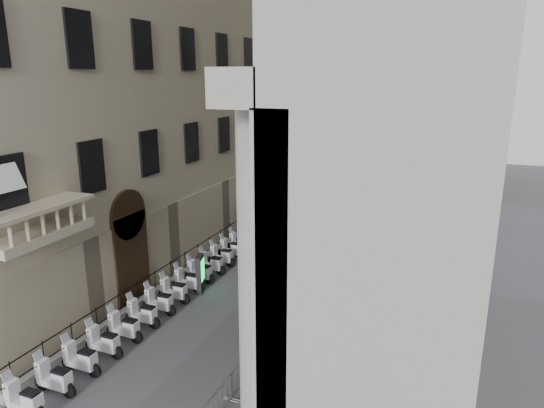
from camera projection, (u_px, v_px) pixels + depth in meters
The scene contains 30 objects.
far_building at pixel (378, 32), 50.35m from camera, with size 22.00×10.00×30.00m, color beige.
iron_fence at pixel (206, 260), 28.78m from camera, with size 0.30×28.00×1.40m, color black, non-canonical shape.
blue_awning at pixel (373, 237), 32.98m from camera, with size 1.60×3.00×3.00m, color navy, non-canonical shape.
flag at pixel (33, 389), 16.99m from camera, with size 1.00×1.40×8.20m, color #9E0C11, non-canonical shape.
scooter_1 at pixel (57, 394), 16.78m from camera, with size 0.56×1.40×1.50m, color white, non-canonical shape.
scooter_2 at pixel (82, 373), 17.90m from camera, with size 0.56×1.40×1.50m, color white, non-canonical shape.
scooter_3 at pixel (105, 356), 19.02m from camera, with size 0.56×1.40×1.50m, color white, non-canonical shape.
scooter_4 at pixel (126, 340), 20.14m from camera, with size 0.56×1.40×1.50m, color white, non-canonical shape.
scooter_5 at pixel (144, 326), 21.27m from camera, with size 0.56×1.40×1.50m, color white, non-canonical shape.
scooter_6 at pixel (160, 314), 22.39m from camera, with size 0.56×1.40×1.50m, color white, non-canonical shape.
scooter_7 at pixel (175, 302), 23.51m from camera, with size 0.56×1.40×1.50m, color white, non-canonical shape.
scooter_8 at pixel (188, 292), 24.64m from camera, with size 0.56×1.40×1.50m, color white, non-canonical shape.
scooter_9 at pixel (200, 282), 25.76m from camera, with size 0.56×1.40×1.50m, color white, non-canonical shape.
scooter_10 at pixel (212, 274), 26.88m from camera, with size 0.56×1.40×1.50m, color white, non-canonical shape.
scooter_11 at pixel (222, 266), 28.01m from camera, with size 0.56×1.40×1.50m, color white, non-canonical shape.
scooter_12 at pixel (232, 258), 29.13m from camera, with size 0.56×1.40×1.50m, color white, non-canonical shape.
scooter_13 at pixel (240, 251), 30.25m from camera, with size 0.56×1.40×1.50m, color white, non-canonical shape.
scooter_14 at pixel (249, 245), 31.38m from camera, with size 0.56×1.40×1.50m, color white, non-canonical shape.
barrier_1 at pixel (247, 379), 17.55m from camera, with size 0.60×2.40×1.10m, color #989A9F, non-canonical shape.
barrier_2 at pixel (272, 345), 19.80m from camera, with size 0.60×2.40×1.10m, color #989A9F, non-canonical shape.
barrier_3 at pixel (292, 317), 22.04m from camera, with size 0.60×2.40×1.10m, color #989A9F, non-canonical shape.
barrier_4 at pixel (309, 295), 24.29m from camera, with size 0.60×2.40×1.10m, color #989A9F, non-canonical shape.
barrier_5 at pixel (322, 276), 26.54m from camera, with size 0.60×2.40×1.10m, color #989A9F, non-canonical shape.
barrier_6 at pixel (334, 260), 28.78m from camera, with size 0.60×2.40×1.10m, color #989A9F, non-canonical shape.
security_tent at pixel (292, 189), 34.81m from camera, with size 4.04×4.04×3.28m.
street_lamp at pixel (241, 176), 29.20m from camera, with size 2.60×0.71×8.05m.
info_kiosk at pixel (200, 273), 24.47m from camera, with size 0.54×0.95×1.92m.
pedestrian_a at pixel (341, 206), 37.12m from camera, with size 0.70×0.46×1.92m, color black.
pedestrian_b at pixel (374, 199), 39.19m from camera, with size 0.91×0.71×1.87m, color black.
pedestrian_c at pixel (355, 193), 41.18m from camera, with size 0.91×0.59×1.86m, color black.
Camera 1 is at (9.22, -5.62, 10.69)m, focal length 32.00 mm.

